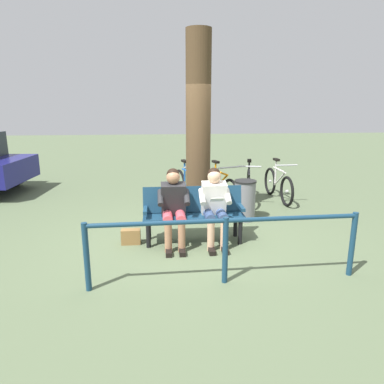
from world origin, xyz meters
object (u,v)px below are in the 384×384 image
(handbag, at_px, (131,237))
(bicycle_orange, at_px, (248,186))
(bicycle_green, at_px, (188,187))
(litter_bin, at_px, (245,200))
(person_companion, at_px, (174,204))
(tree_trunk, at_px, (198,128))
(bicycle_black, at_px, (278,185))
(bench, at_px, (193,210))
(person_reading, at_px, (215,203))
(bicycle_red, at_px, (219,188))

(handbag, bearing_deg, bicycle_orange, -137.55)
(handbag, relative_size, bicycle_green, 0.19)
(litter_bin, distance_m, bicycle_orange, 1.30)
(person_companion, height_order, tree_trunk, tree_trunk)
(person_companion, distance_m, handbag, 0.88)
(tree_trunk, xyz_separation_m, litter_bin, (-0.86, 0.27, -1.33))
(litter_bin, xyz_separation_m, bicycle_orange, (-0.39, -1.24, -0.03))
(person_companion, xyz_separation_m, bicycle_black, (-2.49, -2.41, -0.30))
(person_companion, distance_m, bicycle_orange, 2.94)
(tree_trunk, bearing_deg, bench, 80.11)
(litter_bin, distance_m, bicycle_black, 1.72)
(person_companion, xyz_separation_m, handbag, (0.68, -0.08, -0.54))
(bench, xyz_separation_m, person_reading, (-0.32, 0.16, 0.16))
(bicycle_orange, bearing_deg, bicycle_green, -79.09)
(bench, bearing_deg, bicycle_black, -134.21)
(person_reading, bearing_deg, bicycle_red, -101.67)
(person_companion, height_order, handbag, person_companion)
(bicycle_black, bearing_deg, bicycle_green, -92.36)
(person_companion, bearing_deg, litter_bin, -142.29)
(bicycle_orange, bearing_deg, tree_trunk, -38.47)
(bench, height_order, bicycle_orange, bicycle_orange)
(person_companion, relative_size, bicycle_orange, 0.73)
(person_reading, height_order, bicycle_green, person_reading)
(bicycle_black, distance_m, bicycle_green, 2.08)
(bicycle_red, bearing_deg, litter_bin, -3.77)
(person_companion, height_order, litter_bin, person_companion)
(bicycle_green, bearing_deg, person_reading, -11.96)
(handbag, height_order, bicycle_black, bicycle_black)
(bench, height_order, handbag, bench)
(bicycle_orange, relative_size, bicycle_green, 1.02)
(tree_trunk, bearing_deg, person_reading, 94.76)
(handbag, bearing_deg, person_companion, 173.30)
(person_reading, bearing_deg, handbag, -3.63)
(tree_trunk, bearing_deg, bicycle_red, -122.50)
(bench, bearing_deg, bicycle_green, -92.62)
(bicycle_black, distance_m, bicycle_orange, 0.71)
(person_reading, bearing_deg, litter_bin, -124.98)
(bench, relative_size, tree_trunk, 0.47)
(handbag, xyz_separation_m, bicycle_black, (-3.17, -2.33, 0.24))
(bench, bearing_deg, handbag, 4.61)
(bench, relative_size, litter_bin, 2.08)
(person_reading, height_order, bicycle_orange, person_reading)
(bicycle_black, relative_size, bicycle_red, 1.04)
(bench, bearing_deg, tree_trunk, -100.15)
(bicycle_black, bearing_deg, person_companion, -48.73)
(bench, distance_m, bicycle_green, 2.24)
(bicycle_orange, bearing_deg, person_reading, -12.37)
(person_companion, bearing_deg, bicycle_red, -116.21)
(bicycle_orange, xyz_separation_m, bicycle_green, (1.37, -0.07, 0.00))
(bicycle_black, height_order, bicycle_red, same)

